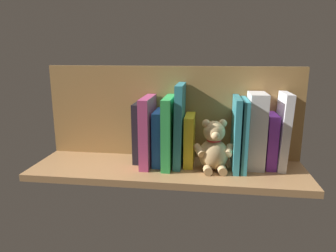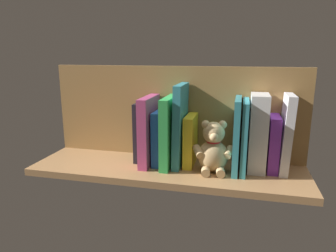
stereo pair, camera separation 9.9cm
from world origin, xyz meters
The scene contains 14 objects.
ground_plane centered at (0.00, 0.00, -1.10)cm, with size 89.02×26.89×2.20cm, color #A87A4C.
shelf_back_panel centered at (0.00, -11.19, 16.06)cm, with size 89.02×1.50×32.13cm, color #9D733E.
book_0 centered at (-36.31, -4.10, 12.22)cm, with size 2.56×11.88×24.43cm, color silver.
book_1 centered at (-32.90, -4.57, 8.80)cm, with size 3.19×10.94×17.60cm, color purple.
dictionary_thick_white centered at (-28.06, -4.09, 12.12)cm, with size 5.42×11.71×24.24cm, color white.
book_2 centered at (-23.93, -2.28, 11.25)cm, with size 1.76×15.52×22.49cm, color teal.
book_3 centered at (-21.60, -2.13, 11.54)cm, with size 1.84×15.83×23.08cm, color teal.
teddy_bear centered at (-14.75, 0.85, 7.20)cm, with size 13.18×11.26×16.36cm.
book_4 centered at (-6.75, -3.81, 8.32)cm, with size 3.06×12.47×16.65cm, color yellow.
book_5 centered at (-3.48, -2.76, 13.44)cm, with size 2.41×14.58×26.88cm, color teal.
book_6 centered at (-0.29, -1.73, 11.39)cm, with size 2.90×16.63×22.79cm, color green.
book_7 centered at (3.29, -3.35, 9.00)cm, with size 3.18×13.39×18.01cm, color blue.
book_8 centered at (6.96, -1.89, 11.32)cm, with size 3.08×16.31×22.64cm, color #B23F72.
book_9 centered at (10.48, -4.66, 10.10)cm, with size 2.89×10.77×20.20cm, color black.
Camera 2 is at (-22.56, 93.41, 36.59)cm, focal length 32.98 mm.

